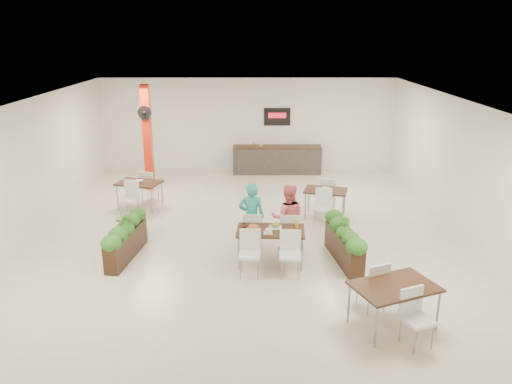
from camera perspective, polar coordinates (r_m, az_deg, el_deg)
ground at (r=11.95m, az=-1.25°, el=-5.10°), size 12.00×12.00×0.00m
room_shell at (r=11.32m, az=-1.32°, el=4.29°), size 10.10×12.10×3.22m
red_column at (r=15.44m, az=-12.30°, el=6.16°), size 0.40×0.41×3.20m
service_counter at (r=17.19m, az=2.41°, el=3.79°), size 3.00×0.64×2.20m
main_table at (r=10.39m, az=1.62°, el=-4.93°), size 1.44×1.68×0.92m
diner_man at (r=10.94m, az=-0.52°, el=-2.88°), size 0.59×0.41×1.57m
diner_woman at (r=10.97m, az=3.66°, el=-2.98°), size 0.77×0.62×1.53m
planter_left at (r=11.05m, az=-14.66°, el=-4.86°), size 0.60×1.86×0.98m
planter_right at (r=10.67m, az=10.03°, el=-5.40°), size 0.62×1.89×0.99m
side_table_a at (r=14.01m, az=-13.19°, el=0.62°), size 1.31×1.67×0.92m
side_table_b at (r=13.10m, az=7.96°, el=-0.29°), size 1.23×1.67×0.92m
side_table_c at (r=8.55m, az=15.51°, el=-10.92°), size 1.56×1.66×0.92m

